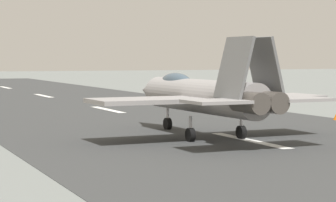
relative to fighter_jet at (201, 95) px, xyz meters
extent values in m
plane|color=slate|center=(-2.51, -1.69, -2.44)|extent=(400.00, 400.00, 0.00)
cube|color=#363738|center=(-2.51, -1.69, -2.43)|extent=(240.00, 26.00, 0.02)
cube|color=white|center=(-2.60, -1.69, -2.42)|extent=(8.00, 0.70, 0.00)
cube|color=white|center=(22.36, -1.69, -2.42)|extent=(8.00, 0.70, 0.00)
cube|color=white|center=(46.76, -1.69, -2.42)|extent=(8.00, 0.70, 0.00)
cube|color=white|center=(71.96, -1.69, -2.42)|extent=(8.00, 0.70, 0.00)
cylinder|color=gray|center=(-0.01, 0.00, -0.07)|extent=(12.06, 2.30, 1.93)
cone|color=gray|center=(7.38, 0.23, -0.07)|extent=(2.82, 1.73, 1.64)
ellipsoid|color=#3F5160|center=(3.38, 0.10, 0.65)|extent=(3.63, 1.21, 1.10)
cylinder|color=#47423D|center=(-6.18, 0.36, -0.07)|extent=(2.23, 1.17, 1.10)
cylinder|color=#47423D|center=(-6.14, -0.74, -0.07)|extent=(2.23, 1.17, 1.10)
cube|color=gray|center=(-1.13, 3.88, -0.17)|extent=(3.58, 5.99, 0.24)
cube|color=gray|center=(-0.89, -3.94, -0.17)|extent=(3.58, 5.99, 0.24)
cube|color=gray|center=(-6.23, 2.21, 0.03)|extent=(2.48, 2.87, 0.16)
cube|color=gray|center=(-6.09, -2.59, 0.03)|extent=(2.48, 2.87, 0.16)
cube|color=slate|center=(-5.27, 0.74, 1.63)|extent=(2.63, 1.03, 3.14)
cube|color=slate|center=(-5.21, -1.06, 1.63)|extent=(2.63, 1.03, 3.14)
cylinder|color=silver|center=(4.61, 0.14, -1.74)|extent=(0.18, 0.18, 1.40)
cylinder|color=black|center=(4.61, 0.14, -2.06)|extent=(0.77, 0.32, 0.76)
cylinder|color=silver|center=(-1.86, 1.54, -1.74)|extent=(0.18, 0.18, 1.40)
cylinder|color=black|center=(-1.86, 1.54, -2.06)|extent=(0.77, 0.32, 0.76)
cylinder|color=silver|center=(-1.76, -1.65, -1.74)|extent=(0.18, 0.18, 1.40)
cylinder|color=black|center=(-1.76, -1.65, -2.06)|extent=(0.77, 0.32, 0.76)
cone|color=orange|center=(6.05, -13.90, -2.16)|extent=(0.44, 0.44, 0.55)
cone|color=orange|center=(23.32, -13.90, -2.16)|extent=(0.44, 0.44, 0.55)
camera|label=1|loc=(-36.52, 17.65, 2.15)|focal=75.62mm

